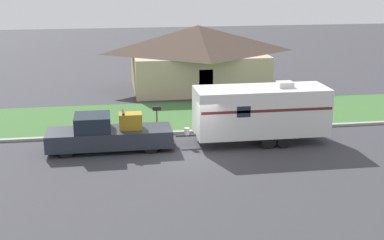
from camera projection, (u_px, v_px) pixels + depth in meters
ground_plane at (194, 155)px, 26.54m from camera, size 120.00×120.00×0.00m
curb_strip at (184, 132)px, 30.08m from camera, size 80.00×0.30×0.14m
lawn_strip at (175, 116)px, 33.56m from camera, size 80.00×7.00×0.03m
house_across_street at (198, 56)px, 40.66m from camera, size 10.64×7.47×4.84m
pickup_truck at (108, 134)px, 27.10m from camera, size 6.42×1.98×2.01m
travel_trailer at (261, 111)px, 28.06m from camera, size 7.99×2.46×3.26m
mailbox at (157, 112)px, 30.34m from camera, size 0.48×0.20×1.41m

